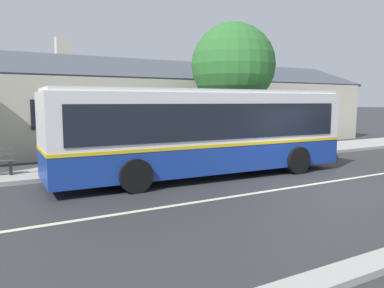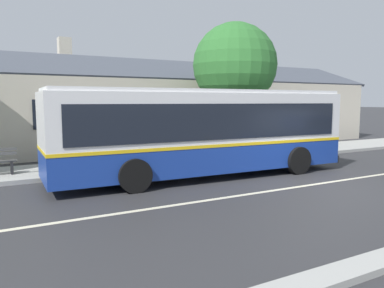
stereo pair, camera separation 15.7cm
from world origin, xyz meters
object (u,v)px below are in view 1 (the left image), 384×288
bench_down_street (131,154)px  street_tree_primary (233,66)px  bus_stop_sign (281,123)px  transit_bus (203,130)px

bench_down_street → street_tree_primary: bearing=11.1°
street_tree_primary → bus_stop_sign: (1.55, -1.73, -2.71)m
transit_bus → bench_down_street: transit_bus is taller
bench_down_street → street_tree_primary: street_tree_primary is taller
bench_down_street → bus_stop_sign: 7.33m
transit_bus → street_tree_primary: street_tree_primary is taller
transit_bus → street_tree_primary: 6.18m
bench_down_street → street_tree_primary: size_ratio=0.24×
bus_stop_sign → transit_bus: bearing=-159.4°
street_tree_primary → bus_stop_sign: 3.57m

